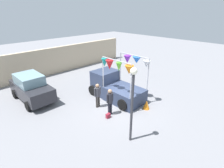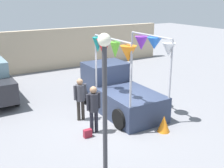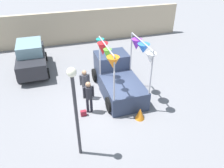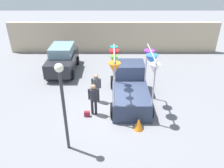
# 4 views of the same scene
# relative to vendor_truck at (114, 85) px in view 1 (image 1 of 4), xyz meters

# --- Properties ---
(ground_plane) EXTENTS (60.00, 60.00, 0.00)m
(ground_plane) POSITION_rel_vendor_truck_xyz_m (-0.83, -1.08, -0.92)
(ground_plane) COLOR slate
(vendor_truck) EXTENTS (2.48, 4.16, 3.20)m
(vendor_truck) POSITION_rel_vendor_truck_xyz_m (0.00, 0.00, 0.00)
(vendor_truck) COLOR #2D3851
(vendor_truck) RESTS_ON ground
(parked_car) EXTENTS (1.88, 4.00, 1.88)m
(parked_car) POSITION_rel_vendor_truck_xyz_m (-4.48, 3.80, 0.02)
(parked_car) COLOR #26262B
(parked_car) RESTS_ON ground
(person_customer) EXTENTS (0.53, 0.34, 1.71)m
(person_customer) POSITION_rel_vendor_truck_xyz_m (-1.88, -1.48, 0.11)
(person_customer) COLOR black
(person_customer) RESTS_ON ground
(person_vendor) EXTENTS (0.53, 0.34, 1.67)m
(person_vendor) POSITION_rel_vendor_truck_xyz_m (-1.82, -0.27, 0.08)
(person_vendor) COLOR #2D2823
(person_vendor) RESTS_ON ground
(handbag) EXTENTS (0.28, 0.16, 0.28)m
(handbag) POSITION_rel_vendor_truck_xyz_m (-2.23, -1.68, -0.78)
(handbag) COLOR maroon
(handbag) RESTS_ON ground
(street_lamp) EXTENTS (0.32, 0.32, 3.80)m
(street_lamp) POSITION_rel_vendor_truck_xyz_m (-2.78, -3.86, 1.57)
(street_lamp) COLOR #333338
(street_lamp) RESTS_ON ground
(brick_boundary_wall) EXTENTS (18.00, 0.36, 2.60)m
(brick_boundary_wall) POSITION_rel_vendor_truck_xyz_m (-0.83, 7.89, 0.38)
(brick_boundary_wall) COLOR tan
(brick_boundary_wall) RESTS_ON ground
(folded_kite_bundle_tangerine) EXTENTS (0.62, 0.62, 0.60)m
(folded_kite_bundle_tangerine) POSITION_rel_vendor_truck_xyz_m (0.26, -2.69, -0.62)
(folded_kite_bundle_tangerine) COLOR orange
(folded_kite_bundle_tangerine) RESTS_ON ground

